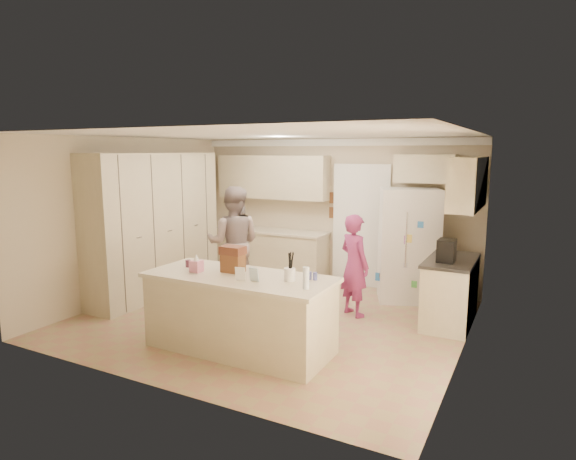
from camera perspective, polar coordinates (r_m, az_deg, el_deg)
The scene contains 41 objects.
floor at distance 7.03m, azimuth -2.08°, elevation -10.55°, with size 5.20×4.60×0.02m, color #976E57.
ceiling at distance 6.61m, azimuth -2.21°, elevation 11.33°, with size 5.20×4.60×0.02m, color white.
wall_back at distance 8.76m, azimuth 5.36°, elevation 2.22°, with size 5.20×0.02×2.60m, color #C6B598.
wall_front at distance 4.86m, azimuth -15.76°, elevation -3.84°, with size 5.20×0.02×2.60m, color #C6B598.
wall_left at distance 8.29m, azimuth -18.03°, elevation 1.40°, with size 0.02×4.60×2.60m, color #C6B598.
wall_right at distance 5.88m, azimuth 20.57°, elevation -1.84°, with size 0.02×4.60×2.60m, color #C6B598.
crown_back at distance 8.65m, azimuth 5.35°, elevation 10.30°, with size 5.20×0.08×0.12m, color white.
pantry_bank at distance 8.23m, azimuth -15.48°, elevation 0.59°, with size 0.60×2.60×2.35m, color beige.
back_base_cab at distance 9.12m, azimuth -2.18°, elevation -2.94°, with size 2.20×0.60×0.88m, color beige.
back_countertop at distance 9.03m, azimuth -2.23°, elevation -0.10°, with size 2.24×0.63×0.04m, color beige.
back_upper_cab at distance 9.04m, azimuth -1.84°, elevation 6.29°, with size 2.20×0.35×0.80m, color beige.
doorway_opening at distance 8.57m, azimuth 8.66°, elevation 0.31°, with size 0.90×0.06×2.10m, color black.
doorway_casing at distance 8.54m, azimuth 8.58°, elevation 0.28°, with size 1.02×0.03×2.22m, color white.
wall_frame_upper at distance 8.69m, azimuth 5.40°, elevation 3.82°, with size 0.15×0.02×0.20m, color brown.
wall_frame_lower at distance 8.72m, azimuth 5.38°, elevation 2.05°, with size 0.15×0.02×0.20m, color brown.
refrigerator at distance 7.90m, azimuth 14.08°, elevation -1.74°, with size 0.90×0.70×1.80m, color white.
fridge_seam at distance 7.56m, azimuth 13.45°, elevation -2.20°, with size 0.01×0.02×1.78m, color gray.
fridge_dispenser at distance 7.56m, azimuth 11.89°, elevation -0.22°, with size 0.22×0.03×0.35m, color black.
fridge_handle_l at distance 7.53m, azimuth 13.10°, elevation -1.07°, with size 0.02×0.02×0.85m, color silver.
fridge_handle_r at distance 7.51m, azimuth 13.83°, elevation -1.13°, with size 0.02×0.02×0.85m, color silver.
over_fridge_cab at distance 8.04m, azimuth 15.97°, elevation 6.99°, with size 0.95×0.35×0.45m, color beige.
right_base_cab at distance 7.08m, azimuth 18.69°, elevation -7.06°, with size 0.60×1.20×0.88m, color beige.
right_countertop at distance 6.97m, azimuth 18.80°, elevation -3.42°, with size 0.63×1.24×0.04m, color #2D2B28.
right_upper_cab at distance 7.01m, azimuth 20.60°, elevation 5.23°, with size 0.35×1.50×0.70m, color beige.
coffee_maker at distance 6.75m, azimuth 18.28°, elevation -2.33°, with size 0.22×0.28×0.30m, color black.
island_base at distance 5.89m, azimuth -5.75°, elevation -9.92°, with size 2.20×0.90×0.88m, color beige.
island_top at distance 5.76m, azimuth -5.82°, elevation -5.60°, with size 2.28×0.96×0.05m, color beige.
utensil_crock at distance 5.46m, azimuth 0.19°, elevation -5.30°, with size 0.13×0.13×0.15m, color white.
tissue_box at distance 5.97m, azimuth -10.79°, elevation -4.23°, with size 0.13×0.13×0.14m, color pink.
tissue_plume at distance 5.95m, azimuth -10.83°, elevation -3.20°, with size 0.08×0.08×0.08m, color white.
dollhouse_body at distance 5.89m, azimuth -6.53°, elevation -3.92°, with size 0.26×0.18×0.22m, color brown.
dollhouse_roof at distance 5.85m, azimuth -6.56°, elevation -2.40°, with size 0.28×0.20×0.10m, color #592D1E.
jam_jar at distance 6.24m, azimuth -11.74°, elevation -3.91°, with size 0.07×0.07×0.09m, color #59263F.
greeting_card_a at distance 5.49m, azimuth -5.67°, elevation -5.20°, with size 0.12×0.01×0.16m, color white.
greeting_card_b at distance 5.45m, azimuth -4.06°, elevation -5.28°, with size 0.12×0.01×0.16m, color silver.
water_bottle at distance 5.14m, azimuth 2.15°, elevation -5.70°, with size 0.07×0.07×0.24m, color silver.
shaker_salt at distance 5.54m, azimuth 2.57°, elevation -5.41°, with size 0.05×0.05×0.09m, color #424894.
shaker_pepper at distance 5.51m, azimuth 3.24°, elevation -5.49°, with size 0.05×0.05×0.09m, color #424894.
teen_boy at distance 7.80m, azimuth -6.47°, elevation -1.54°, with size 0.89×0.69×1.83m, color gray.
teen_girl at distance 7.05m, azimuth 7.86°, elevation -4.15°, with size 0.54×0.36×1.49m, color #9D327D.
fridge_magnets at distance 7.55m, azimuth 13.44°, elevation -2.21°, with size 0.76×0.02×1.44m, color tan, non-canonical shape.
Camera 1 is at (3.27, -5.74, 2.38)m, focal length 30.00 mm.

